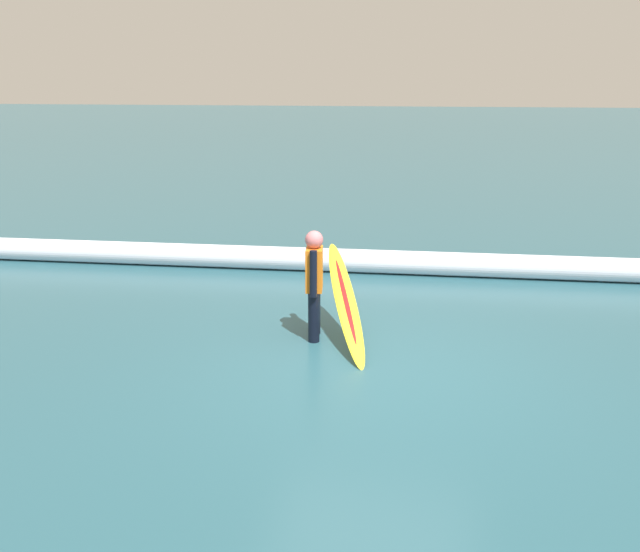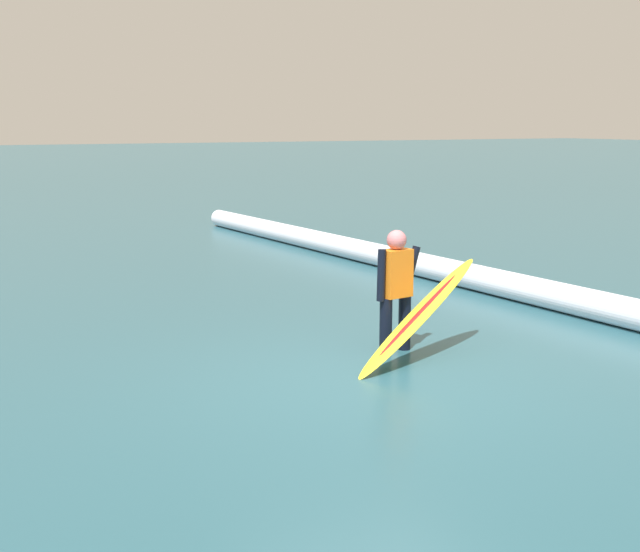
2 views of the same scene
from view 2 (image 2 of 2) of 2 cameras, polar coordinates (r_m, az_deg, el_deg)
ground_plane at (r=8.44m, az=3.94°, el=-7.12°), size 181.27×181.27×0.00m
surfer at (r=9.34m, az=5.17°, el=-0.58°), size 0.25×0.60×1.37m
surfboard at (r=9.12m, az=6.76°, el=-2.63°), size 0.94×2.02×1.02m
wave_crest_foreground at (r=12.44m, az=13.08°, el=-0.70°), size 20.50×1.54×0.39m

